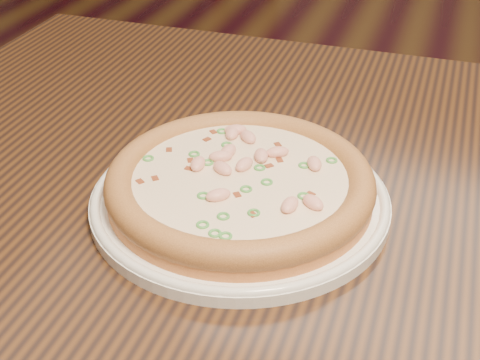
% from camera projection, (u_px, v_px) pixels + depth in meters
% --- Properties ---
extents(hero_table, '(1.20, 0.80, 0.75)m').
position_uv_depth(hero_table, '(359.00, 275.00, 0.73)').
color(hero_table, black).
rests_on(hero_table, ground).
extents(plate, '(0.29, 0.29, 0.02)m').
position_uv_depth(plate, '(240.00, 198.00, 0.66)').
color(plate, white).
rests_on(plate, hero_table).
extents(pizza, '(0.26, 0.26, 0.03)m').
position_uv_depth(pizza, '(240.00, 182.00, 0.65)').
color(pizza, '#D28546').
rests_on(pizza, plate).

